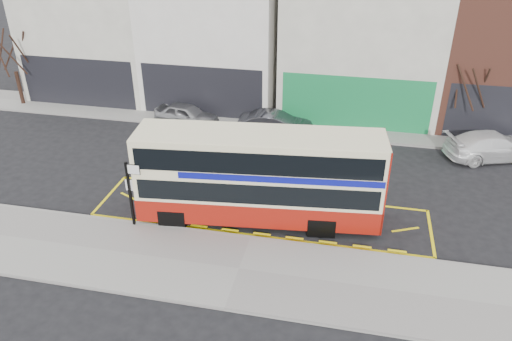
% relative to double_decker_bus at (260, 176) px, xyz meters
% --- Properties ---
extents(ground, '(120.00, 120.00, 0.00)m').
position_rel_double_decker_bus_xyz_m(ground, '(-0.06, -1.14, -2.05)').
color(ground, black).
rests_on(ground, ground).
extents(pavement, '(40.00, 4.00, 0.15)m').
position_rel_double_decker_bus_xyz_m(pavement, '(-0.06, -3.44, -1.97)').
color(pavement, gray).
rests_on(pavement, ground).
extents(kerb, '(40.00, 0.15, 0.15)m').
position_rel_double_decker_bus_xyz_m(kerb, '(-0.06, -1.52, -1.97)').
color(kerb, gray).
rests_on(kerb, ground).
extents(far_pavement, '(50.00, 3.00, 0.15)m').
position_rel_double_decker_bus_xyz_m(far_pavement, '(-0.06, 9.86, -1.97)').
color(far_pavement, gray).
rests_on(far_pavement, ground).
extents(road_markings, '(14.00, 3.40, 0.01)m').
position_rel_double_decker_bus_xyz_m(road_markings, '(-0.06, 0.46, -2.04)').
color(road_markings, yellow).
rests_on(road_markings, ground).
extents(terrace_far_left, '(8.00, 8.01, 10.80)m').
position_rel_double_decker_bus_xyz_m(terrace_far_left, '(-13.56, 13.85, 2.78)').
color(terrace_far_left, silver).
rests_on(terrace_far_left, ground).
extents(terrace_left, '(8.00, 8.01, 11.80)m').
position_rel_double_decker_bus_xyz_m(terrace_left, '(-5.56, 13.85, 3.27)').
color(terrace_left, white).
rests_on(terrace_left, ground).
extents(terrace_green_shop, '(9.00, 8.01, 11.30)m').
position_rel_double_decker_bus_xyz_m(terrace_green_shop, '(3.44, 13.85, 3.02)').
color(terrace_green_shop, silver).
rests_on(terrace_green_shop, ground).
extents(double_decker_bus, '(9.93, 3.28, 3.89)m').
position_rel_double_decker_bus_xyz_m(double_decker_bus, '(0.00, 0.00, 0.00)').
color(double_decker_bus, '#F1E7B7').
rests_on(double_decker_bus, ground).
extents(bus_stop_post, '(0.71, 0.12, 2.85)m').
position_rel_double_decker_bus_xyz_m(bus_stop_post, '(-4.82, -1.64, -0.17)').
color(bus_stop_post, black).
rests_on(bus_stop_post, pavement).
extents(car_silver, '(4.02, 2.20, 1.30)m').
position_rel_double_decker_bus_xyz_m(car_silver, '(-6.14, 8.62, -1.40)').
color(car_silver, '#9E9EA2').
rests_on(car_silver, ground).
extents(car_grey, '(4.14, 1.48, 1.36)m').
position_rel_double_decker_bus_xyz_m(car_grey, '(-0.80, 8.24, -1.37)').
color(car_grey, '#3F4047').
rests_on(car_grey, ground).
extents(car_white, '(5.22, 3.49, 1.40)m').
position_rel_double_decker_bus_xyz_m(car_white, '(10.51, 7.85, -1.34)').
color(car_white, white).
rests_on(car_white, ground).
extents(street_tree_left, '(2.80, 2.80, 6.04)m').
position_rel_double_decker_bus_xyz_m(street_tree_left, '(-17.51, 9.47, 2.07)').
color(street_tree_left, '#331E16').
rests_on(street_tree_left, ground).
extents(street_tree_right, '(2.52, 2.52, 5.44)m').
position_rel_double_decker_bus_xyz_m(street_tree_right, '(9.28, 10.05, 1.66)').
color(street_tree_right, '#331E16').
rests_on(street_tree_right, ground).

